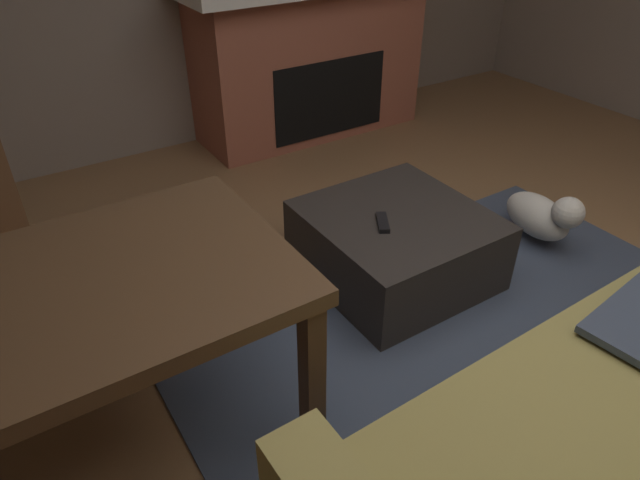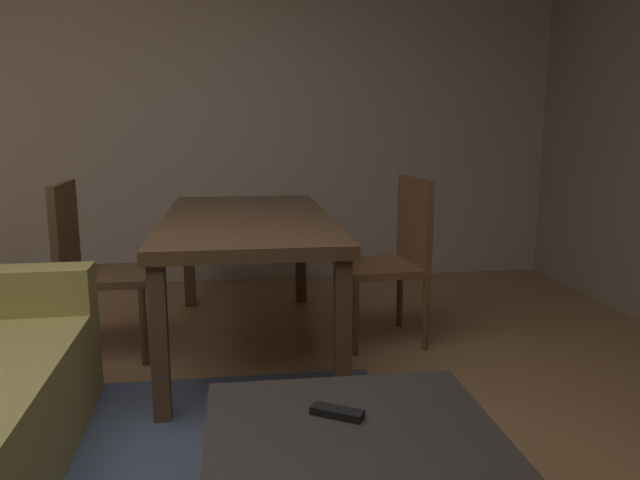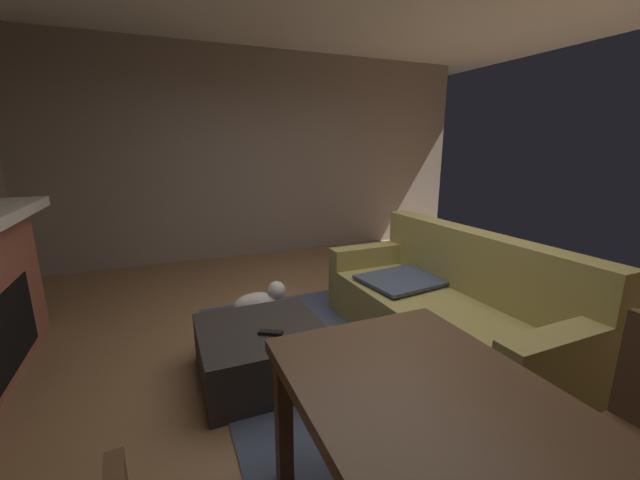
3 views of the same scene
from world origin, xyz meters
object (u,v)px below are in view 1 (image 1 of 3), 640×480
Objects in this scene: tv_remote at (383,222)px; small_dog at (542,215)px; ottoman_coffee_table at (396,246)px; fireplace at (310,57)px.

small_dog is at bearing -158.63° from tv_remote.
ottoman_coffee_table is at bearing -134.23° from tv_remote.
tv_remote is at bearing -9.83° from small_dog.
fireplace reaches higher than small_dog.
tv_remote is (0.78, 1.91, -0.20)m from fireplace.
fireplace is at bearing -81.14° from tv_remote.
fireplace is 12.22× the size of tv_remote.
tv_remote reaches higher than ottoman_coffee_table.
ottoman_coffee_table is 1.71× the size of small_dog.
ottoman_coffee_table is (0.66, 1.88, -0.40)m from fireplace.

